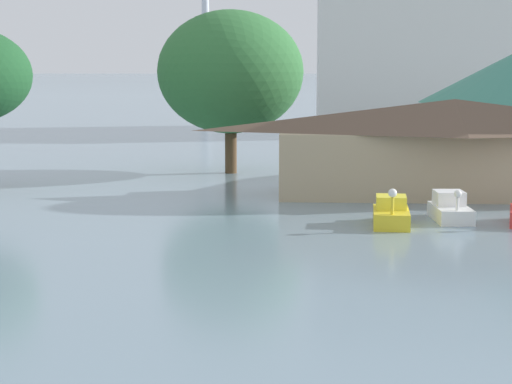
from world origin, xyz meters
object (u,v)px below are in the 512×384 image
(shoreline_tree_mid, at_px, (231,72))
(background_building_block, at_px, (475,24))
(pedal_boat_white, at_px, (450,209))
(pedal_boat_yellow, at_px, (391,214))
(boathouse, at_px, (454,146))

(shoreline_tree_mid, relative_size, background_building_block, 0.29)
(pedal_boat_white, bearing_deg, pedal_boat_yellow, -65.76)
(pedal_boat_white, distance_m, background_building_block, 60.25)
(pedal_boat_white, distance_m, boathouse, 7.59)
(shoreline_tree_mid, xyz_separation_m, background_building_block, (23.38, 41.65, 5.04))
(pedal_boat_yellow, height_order, boathouse, boathouse)
(pedal_boat_yellow, relative_size, shoreline_tree_mid, 0.30)
(shoreline_tree_mid, bearing_deg, boathouse, -36.26)
(pedal_boat_yellow, distance_m, boathouse, 9.75)
(pedal_boat_yellow, bearing_deg, pedal_boat_white, 121.83)
(pedal_boat_yellow, distance_m, pedal_boat_white, 3.11)
(pedal_boat_yellow, relative_size, pedal_boat_white, 1.00)
(pedal_boat_white, height_order, background_building_block, background_building_block)
(boathouse, xyz_separation_m, background_building_block, (10.87, 50.83, 8.80))
(pedal_boat_yellow, xyz_separation_m, boathouse, (4.06, 8.60, 2.17))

